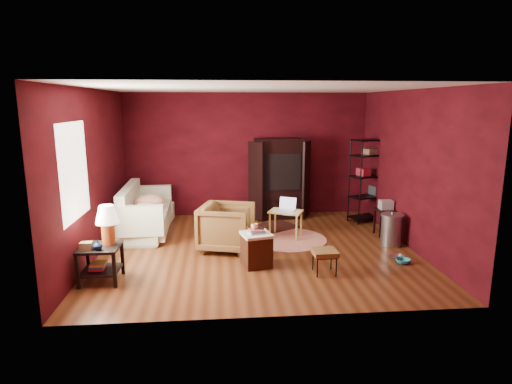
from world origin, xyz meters
The scene contains 18 objects.
room centered at (-0.04, -0.01, 1.40)m, with size 5.54×5.04×2.84m.
sofa centered at (-2.11, 1.20, 0.39)m, with size 2.01×0.59×0.79m, color silver.
armchair centered at (-0.53, 0.01, 0.45)m, with size 0.88×0.82×0.90m, color black.
pet_bowl_steel centered at (2.29, -0.71, 0.12)m, with size 0.24×0.06×0.24m, color #ADAEB4.
pet_bowl_turquoise centered at (2.31, -0.92, 0.12)m, with size 0.24×0.08×0.24m, color teal.
vase centered at (-2.37, -1.37, 0.60)m, with size 0.13×0.14×0.13m, color #0B163A.
mug centered at (-0.11, -0.79, 0.66)m, with size 0.11×0.09×0.11m, color #FAD47A.
side_table centered at (-2.34, -1.17, 0.67)m, with size 0.56×0.56×1.12m.
sofa_cushions centered at (-2.16, 1.19, 0.43)m, with size 0.91×2.12×0.87m.
hamper centered at (-0.08, -0.81, 0.28)m, with size 0.54×0.54×0.62m.
footstool centered at (0.93, -1.21, 0.32)m, with size 0.37×0.37×0.37m.
rug_round centered at (0.64, 0.48, 0.01)m, with size 1.77×1.77×0.01m.
rug_oriental centered at (0.42, 1.27, 0.01)m, with size 1.28×1.15×0.01m.
laptop_desk centered at (0.62, 0.65, 0.47)m, with size 0.74×0.65×0.76m.
tv_armoire centered at (0.69, 2.12, 0.94)m, with size 1.41×0.83×1.80m.
wire_shelving centered at (2.65, 1.68, 0.99)m, with size 0.96×0.68×1.81m.
small_stand centered at (2.59, 0.60, 0.53)m, with size 0.36×0.36×0.70m.
trash_can centered at (2.46, -0.01, 0.30)m, with size 0.48×0.48×0.63m.
Camera 1 is at (-0.66, -7.27, 2.55)m, focal length 30.00 mm.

